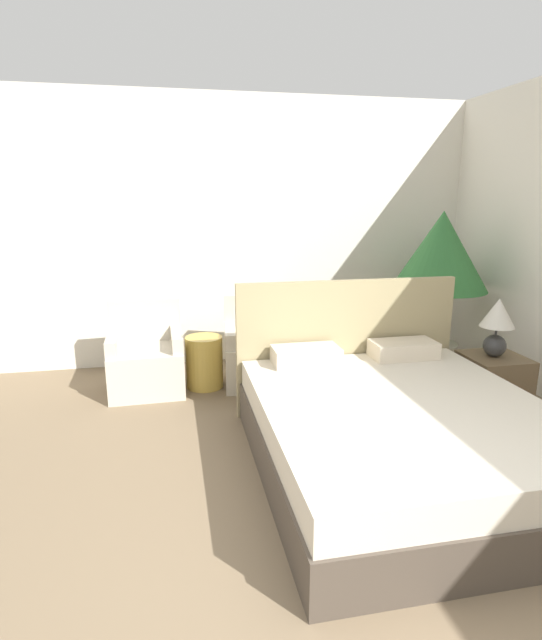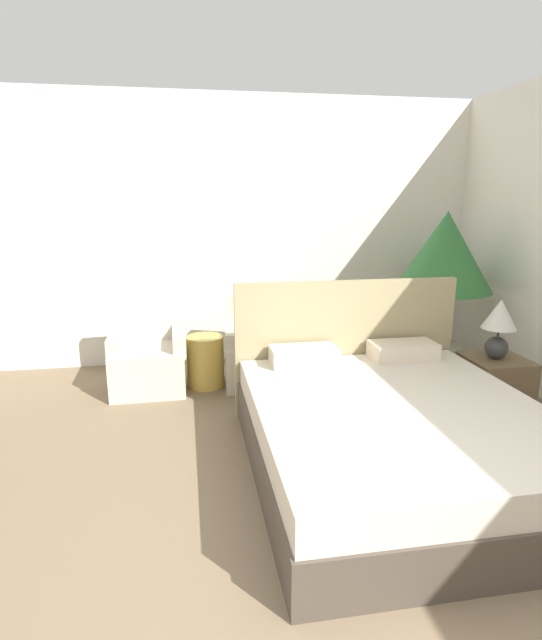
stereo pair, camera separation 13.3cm
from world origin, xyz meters
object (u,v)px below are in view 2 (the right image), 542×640
armchair_near_window_left (148,363)px  armchair_near_window_right (261,357)px  potted_palm (444,261)px  nightstand (494,386)px  bed (392,431)px  side_table (205,361)px  table_lamp (499,323)px

armchair_near_window_left → armchair_near_window_right: 1.11m
armchair_near_window_right → potted_palm: size_ratio=0.50×
armchair_near_window_right → nightstand: size_ratio=1.72×
armchair_near_window_right → nightstand: armchair_near_window_right is taller
armchair_near_window_left → potted_palm: bearing=-0.6°
bed → potted_palm: size_ratio=1.31×
armchair_near_window_left → armchair_near_window_right: bearing=-1.5°
nightstand → side_table: bearing=156.4°
potted_palm → nightstand: size_ratio=3.42×
side_table → bed: bearing=-56.5°
bed → side_table: bed is taller
bed → side_table: 2.15m
bed → nightstand: 1.44m
armchair_near_window_left → armchair_near_window_right: same height
armchair_near_window_left → side_table: 0.55m
armchair_near_window_right → table_lamp: table_lamp is taller
table_lamp → nightstand: bearing=-2.0°
armchair_near_window_left → table_lamp: 3.20m
bed → nightstand: bed is taller
bed → armchair_near_window_right: size_ratio=2.61×
armchair_near_window_right → potted_palm: (1.93, 0.05, 0.92)m
bed → side_table: size_ratio=4.37×
potted_palm → table_lamp: size_ratio=3.33×
armchair_near_window_right → side_table: (-0.56, -0.01, -0.02)m
side_table → table_lamp: bearing=-23.8°
table_lamp → side_table: size_ratio=1.00×
nightstand → table_lamp: (-0.02, 0.00, 0.56)m
potted_palm → side_table: 2.66m
table_lamp → potted_palm: bearing=86.2°
armchair_near_window_left → bed: bearing=-47.4°
potted_palm → nightstand: 1.46m
armchair_near_window_left → nightstand: (2.99, -1.07, -0.02)m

